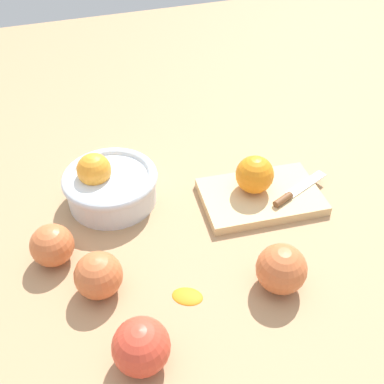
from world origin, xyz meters
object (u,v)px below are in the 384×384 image
at_px(apple_front_left_2, 99,275).
at_px(apple_front_left, 141,347).
at_px(apple_mid_left, 52,245).
at_px(knife, 293,192).
at_px(cutting_board, 261,196).
at_px(bowl, 109,184).
at_px(orange_on_board, 255,175).
at_px(apple_front_right, 281,269).

bearing_deg(apple_front_left_2, apple_front_left, -77.09).
bearing_deg(apple_mid_left, knife, -0.36).
xyz_separation_m(cutting_board, apple_front_left_2, (-0.35, -0.11, 0.03)).
relative_size(bowl, cutting_board, 0.79).
distance_m(cutting_board, apple_front_left, 0.41).
height_order(orange_on_board, knife, orange_on_board).
bearing_deg(apple_front_left, cutting_board, 39.33).
bearing_deg(apple_front_right, apple_mid_left, 152.33).
bearing_deg(knife, apple_mid_left, 179.64).
bearing_deg(orange_on_board, apple_front_right, -104.23).
bearing_deg(bowl, apple_mid_left, -135.45).
bearing_deg(apple_mid_left, apple_front_left, -67.84).
distance_m(bowl, apple_mid_left, 0.18).
bearing_deg(cutting_board, apple_front_left, -140.67).
height_order(orange_on_board, apple_front_left, orange_on_board).
distance_m(orange_on_board, apple_front_left, 0.41).
relative_size(cutting_board, orange_on_board, 3.11).
relative_size(apple_front_right, apple_front_left, 1.01).
bearing_deg(apple_mid_left, apple_front_right, -27.67).
bearing_deg(cutting_board, apple_mid_left, -177.13).
xyz_separation_m(cutting_board, knife, (0.06, -0.02, 0.01)).
height_order(knife, apple_mid_left, apple_mid_left).
height_order(bowl, apple_front_left_2, bowl).
relative_size(orange_on_board, apple_front_left, 0.92).
relative_size(apple_front_left, apple_mid_left, 1.10).
bearing_deg(orange_on_board, bowl, 162.44).
xyz_separation_m(cutting_board, apple_mid_left, (-0.41, -0.02, 0.03)).
relative_size(bowl, apple_front_left_2, 2.39).
relative_size(apple_front_right, apple_mid_left, 1.11).
distance_m(bowl, apple_front_left_2, 0.23).
relative_size(bowl, apple_front_right, 2.25).
xyz_separation_m(bowl, apple_front_left_2, (-0.06, -0.22, -0.00)).
bearing_deg(apple_front_left_2, orange_on_board, 20.92).
xyz_separation_m(cutting_board, apple_front_left, (-0.32, -0.26, 0.03)).
distance_m(cutting_board, apple_front_left_2, 0.37).
xyz_separation_m(knife, apple_front_left_2, (-0.41, -0.09, 0.02)).
height_order(apple_front_right, apple_front_left_2, apple_front_right).
distance_m(cutting_board, apple_mid_left, 0.41).
bearing_deg(apple_front_left_2, knife, 12.44).
relative_size(cutting_board, apple_front_right, 2.84).
height_order(apple_front_left_2, apple_mid_left, apple_front_left_2).
bearing_deg(cutting_board, apple_front_left_2, -161.99).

